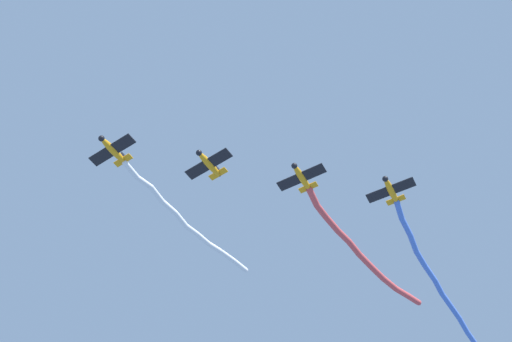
{
  "coord_description": "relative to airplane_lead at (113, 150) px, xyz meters",
  "views": [
    {
      "loc": [
        1.58,
        45.66,
        5.03
      ],
      "look_at": [
        -18.73,
        3.48,
        69.11
      ],
      "focal_mm": 45.7,
      "sensor_mm": 36.0,
      "label": 1
    }
  ],
  "objects": [
    {
      "name": "smoke_trail_slot",
      "position": [
        -46.88,
        -1.2,
        -0.11
      ],
      "size": [
        24.61,
        17.18,
        2.62
      ],
      "color": "#4C75DB"
    },
    {
      "name": "smoke_trail_lead",
      "position": [
        -12.55,
        -7.43,
        0.9
      ],
      "size": [
        22.31,
        12.6,
        2.86
      ],
      "color": "white"
    },
    {
      "name": "airplane_lead",
      "position": [
        0.0,
        0.0,
        0.0
      ],
      "size": [
        4.86,
        6.12,
        1.58
      ],
      "rotation": [
        0.0,
        0.0,
        0.53
      ],
      "color": "orange"
    },
    {
      "name": "airplane_right_wing",
      "position": [
        -22.28,
        5.85,
        0.5
      ],
      "size": [
        5.03,
        5.94,
        1.58
      ],
      "rotation": [
        0.0,
        0.0,
        0.62
      ],
      "color": "orange"
    },
    {
      "name": "airplane_slot",
      "position": [
        -33.42,
        8.78,
        0.75
      ],
      "size": [
        5.08,
        5.86,
        1.58
      ],
      "rotation": [
        0.0,
        0.0,
        0.65
      ],
      "color": "orange"
    },
    {
      "name": "smoke_trail_right_wing",
      "position": [
        -35.91,
        -2.09,
        0.61
      ],
      "size": [
        25.21,
        12.59,
        1.55
      ],
      "color": "#DB4C4C"
    },
    {
      "name": "airplane_left_wing",
      "position": [
        -11.14,
        2.92,
        0.25
      ],
      "size": [
        4.83,
        6.14,
        1.58
      ],
      "rotation": [
        0.0,
        0.0,
        0.52
      ],
      "color": "orange"
    }
  ]
}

